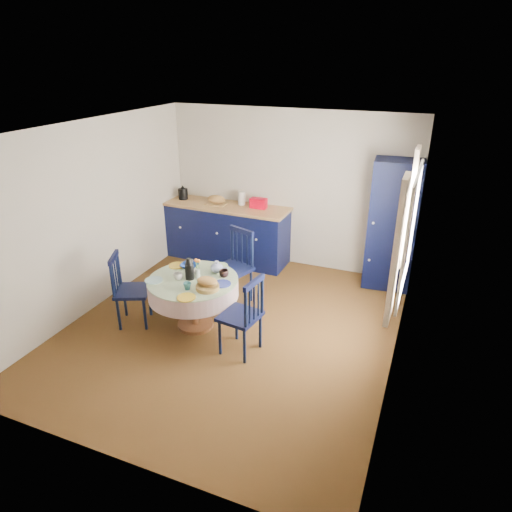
% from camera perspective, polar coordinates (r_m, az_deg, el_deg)
% --- Properties ---
extents(floor, '(4.50, 4.50, 0.00)m').
position_cam_1_polar(floor, '(5.96, -3.11, -9.00)').
color(floor, black).
rests_on(floor, ground).
extents(ceiling, '(4.50, 4.50, 0.00)m').
position_cam_1_polar(ceiling, '(5.05, -3.76, 15.52)').
color(ceiling, white).
rests_on(ceiling, wall_back).
extents(wall_back, '(4.00, 0.02, 2.50)m').
position_cam_1_polar(wall_back, '(7.36, 4.16, 8.27)').
color(wall_back, beige).
rests_on(wall_back, floor).
extents(wall_left, '(0.02, 4.50, 2.50)m').
position_cam_1_polar(wall_left, '(6.45, -19.74, 4.59)').
color(wall_left, beige).
rests_on(wall_left, floor).
extents(wall_right, '(0.02, 4.50, 2.50)m').
position_cam_1_polar(wall_right, '(4.92, 18.16, -1.14)').
color(wall_right, beige).
rests_on(wall_right, floor).
extents(window, '(0.10, 1.74, 1.45)m').
position_cam_1_polar(window, '(5.10, 18.35, 3.07)').
color(window, white).
rests_on(window, wall_right).
extents(kitchen_counter, '(2.17, 0.71, 1.20)m').
position_cam_1_polar(kitchen_counter, '(7.70, -3.79, 3.08)').
color(kitchen_counter, black).
rests_on(kitchen_counter, floor).
extents(pantry_cabinet, '(0.70, 0.53, 1.91)m').
position_cam_1_polar(pantry_cabinet, '(6.91, 16.62, 3.67)').
color(pantry_cabinet, black).
rests_on(pantry_cabinet, floor).
extents(dining_table, '(1.13, 1.14, 0.96)m').
position_cam_1_polar(dining_table, '(5.76, -7.75, -3.93)').
color(dining_table, brown).
rests_on(dining_table, floor).
extents(chair_left, '(0.55, 0.56, 0.97)m').
position_cam_1_polar(chair_left, '(6.05, -15.59, -4.02)').
color(chair_left, black).
rests_on(chair_left, floor).
extents(chair_far, '(0.59, 0.58, 1.05)m').
position_cam_1_polar(chair_far, '(6.35, -2.71, -1.28)').
color(chair_far, black).
rests_on(chair_far, floor).
extents(chair_right, '(0.48, 0.50, 0.99)m').
position_cam_1_polar(chair_right, '(5.26, -1.62, -7.40)').
color(chair_right, black).
rests_on(chair_right, floor).
extents(mug_a, '(0.11, 0.11, 0.09)m').
position_cam_1_polar(mug_a, '(5.71, -9.71, -2.52)').
color(mug_a, silver).
rests_on(mug_a, dining_table).
extents(mug_b, '(0.09, 0.09, 0.09)m').
position_cam_1_polar(mug_b, '(5.46, -8.58, -3.75)').
color(mug_b, '#316B76').
rests_on(mug_b, dining_table).
extents(mug_c, '(0.12, 0.12, 0.09)m').
position_cam_1_polar(mug_c, '(5.71, -4.03, -2.20)').
color(mug_c, black).
rests_on(mug_c, dining_table).
extents(mug_d, '(0.10, 0.10, 0.09)m').
position_cam_1_polar(mug_d, '(6.03, -8.26, -0.90)').
color(mug_d, silver).
rests_on(mug_d, dining_table).
extents(cobalt_bowl, '(0.23, 0.23, 0.06)m').
position_cam_1_polar(cobalt_bowl, '(6.00, -8.30, -1.23)').
color(cobalt_bowl, navy).
rests_on(cobalt_bowl, dining_table).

